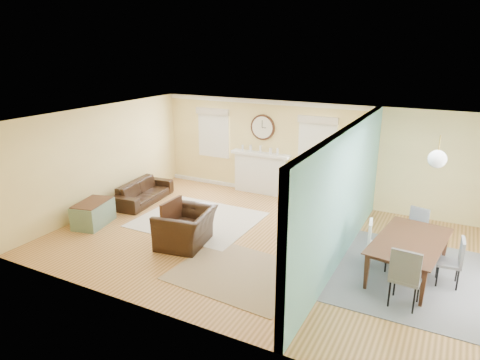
% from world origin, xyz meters
% --- Properties ---
extents(floor, '(9.00, 9.00, 0.00)m').
position_xyz_m(floor, '(0.00, 0.00, 0.00)').
color(floor, brown).
rests_on(floor, ground).
extents(wall_back, '(9.00, 0.02, 2.60)m').
position_xyz_m(wall_back, '(0.00, 3.00, 1.30)').
color(wall_back, '#DCC076').
rests_on(wall_back, ground).
extents(wall_front, '(9.00, 0.02, 2.60)m').
position_xyz_m(wall_front, '(0.00, -3.00, 1.30)').
color(wall_front, '#DCC076').
rests_on(wall_front, ground).
extents(wall_left, '(0.02, 6.00, 2.60)m').
position_xyz_m(wall_left, '(-4.50, 0.00, 1.30)').
color(wall_left, '#DCC076').
rests_on(wall_left, ground).
extents(ceiling, '(9.00, 6.00, 0.02)m').
position_xyz_m(ceiling, '(0.00, 0.00, 2.60)').
color(ceiling, white).
rests_on(ceiling, wall_back).
extents(partition, '(0.17, 6.00, 2.60)m').
position_xyz_m(partition, '(1.51, 0.28, 1.36)').
color(partition, '#DCC076').
rests_on(partition, ground).
extents(fireplace, '(1.70, 0.30, 1.17)m').
position_xyz_m(fireplace, '(-1.50, 2.88, 0.60)').
color(fireplace, white).
rests_on(fireplace, ground).
extents(wall_clock, '(0.70, 0.07, 0.70)m').
position_xyz_m(wall_clock, '(-1.50, 2.97, 1.85)').
color(wall_clock, '#442114').
rests_on(wall_clock, wall_back).
extents(window_left, '(1.05, 0.13, 1.42)m').
position_xyz_m(window_left, '(-3.05, 2.95, 1.66)').
color(window_left, white).
rests_on(window_left, wall_back).
extents(window_right, '(1.05, 0.13, 1.42)m').
position_xyz_m(window_right, '(0.05, 2.95, 1.66)').
color(window_right, white).
rests_on(window_right, wall_back).
extents(pendant, '(0.30, 0.30, 0.55)m').
position_xyz_m(pendant, '(3.00, 0.00, 2.20)').
color(pendant, gold).
rests_on(pendant, ceiling).
extents(rug_cream, '(2.71, 2.35, 0.01)m').
position_xyz_m(rug_cream, '(-1.98, 0.40, 0.01)').
color(rug_cream, beige).
rests_on(rug_cream, floor).
extents(rug_jute, '(2.42, 2.03, 0.01)m').
position_xyz_m(rug_jute, '(0.05, -1.36, 0.01)').
color(rug_jute, tan).
rests_on(rug_jute, floor).
extents(rug_grey, '(2.48, 3.10, 0.01)m').
position_xyz_m(rug_grey, '(2.80, -0.01, 0.01)').
color(rug_grey, slate).
rests_on(rug_grey, floor).
extents(sofa, '(0.95, 1.96, 0.55)m').
position_xyz_m(sofa, '(-3.94, 0.80, 0.28)').
color(sofa, black).
rests_on(sofa, floor).
extents(eames_chair, '(1.20, 1.32, 0.76)m').
position_xyz_m(eames_chair, '(-1.48, -0.82, 0.38)').
color(eames_chair, black).
rests_on(eames_chair, floor).
extents(green_chair, '(0.90, 0.92, 0.72)m').
position_xyz_m(green_chair, '(0.57, 2.21, 0.36)').
color(green_chair, '#0C6E59').
rests_on(green_chair, floor).
extents(trunk, '(0.79, 1.08, 0.56)m').
position_xyz_m(trunk, '(-3.97, -0.94, 0.28)').
color(trunk, slate).
rests_on(trunk, floor).
extents(credenza, '(0.54, 1.58, 0.80)m').
position_xyz_m(credenza, '(1.21, 1.22, 0.40)').
color(credenza, olive).
rests_on(credenza, floor).
extents(tv, '(0.25, 1.02, 0.58)m').
position_xyz_m(tv, '(1.20, 1.22, 1.09)').
color(tv, black).
rests_on(tv, credenza).
extents(garden_stool, '(0.32, 0.32, 0.48)m').
position_xyz_m(garden_stool, '(1.18, 0.28, 0.24)').
color(garden_stool, white).
rests_on(garden_stool, floor).
extents(potted_plant, '(0.42, 0.47, 0.47)m').
position_xyz_m(potted_plant, '(1.18, 0.28, 0.71)').
color(potted_plant, '#337F33').
rests_on(potted_plant, garden_stool).
extents(dining_table, '(1.34, 2.09, 0.69)m').
position_xyz_m(dining_table, '(2.80, -0.01, 0.35)').
color(dining_table, '#442114').
rests_on(dining_table, floor).
extents(dining_chair_n, '(0.46, 0.46, 0.86)m').
position_xyz_m(dining_chair_n, '(2.74, 1.14, 0.50)').
color(dining_chair_n, slate).
rests_on(dining_chair_n, floor).
extents(dining_chair_s, '(0.49, 0.49, 1.03)m').
position_xyz_m(dining_chair_s, '(2.83, -1.02, 0.61)').
color(dining_chair_s, slate).
rests_on(dining_chair_s, floor).
extents(dining_chair_w, '(0.45, 0.45, 0.90)m').
position_xyz_m(dining_chair_w, '(2.22, 0.04, 0.53)').
color(dining_chair_w, white).
rests_on(dining_chair_w, floor).
extents(dining_chair_e, '(0.41, 0.41, 0.88)m').
position_xyz_m(dining_chair_e, '(3.41, -0.03, 0.52)').
color(dining_chair_e, slate).
rests_on(dining_chair_e, floor).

